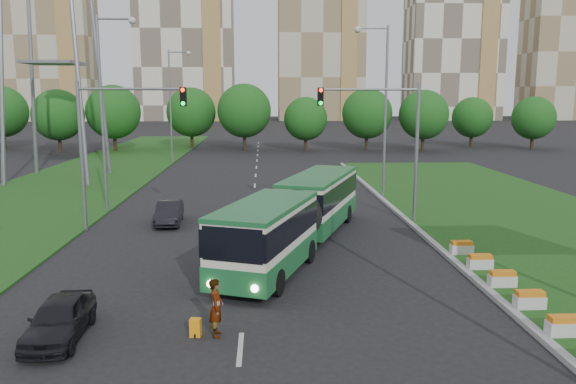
{
  "coord_description": "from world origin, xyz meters",
  "views": [
    {
      "loc": [
        -2.29,
        -21.32,
        7.25
      ],
      "look_at": [
        -1.09,
        5.71,
        2.6
      ],
      "focal_mm": 35.0,
      "sensor_mm": 36.0,
      "label": 1
    }
  ],
  "objects_px": {
    "articulated_bus": "(293,215)",
    "pedestrian": "(216,308)",
    "car_left_near": "(59,319)",
    "traffic_mast_left": "(111,132)",
    "shopping_trolley": "(195,328)",
    "car_left_far": "(169,213)",
    "traffic_mast_median": "(389,130)"
  },
  "relations": [
    {
      "from": "traffic_mast_left",
      "to": "pedestrian",
      "type": "bearing_deg",
      "value": -64.76
    },
    {
      "from": "car_left_far",
      "to": "shopping_trolley",
      "type": "height_order",
      "value": "car_left_far"
    },
    {
      "from": "articulated_bus",
      "to": "car_left_near",
      "type": "xyz_separation_m",
      "value": [
        -7.59,
        -10.04,
        -0.99
      ]
    },
    {
      "from": "traffic_mast_median",
      "to": "car_left_near",
      "type": "height_order",
      "value": "traffic_mast_median"
    },
    {
      "from": "shopping_trolley",
      "to": "car_left_near",
      "type": "bearing_deg",
      "value": -173.61
    },
    {
      "from": "car_left_far",
      "to": "pedestrian",
      "type": "height_order",
      "value": "pedestrian"
    },
    {
      "from": "traffic_mast_median",
      "to": "car_left_far",
      "type": "relative_size",
      "value": 2.06
    },
    {
      "from": "traffic_mast_median",
      "to": "articulated_bus",
      "type": "relative_size",
      "value": 0.5
    },
    {
      "from": "car_left_near",
      "to": "car_left_far",
      "type": "bearing_deg",
      "value": 85.15
    },
    {
      "from": "traffic_mast_left",
      "to": "car_left_far",
      "type": "bearing_deg",
      "value": 27.54
    },
    {
      "from": "traffic_mast_left",
      "to": "pedestrian",
      "type": "xyz_separation_m",
      "value": [
        6.63,
        -14.05,
        -4.44
      ]
    },
    {
      "from": "traffic_mast_median",
      "to": "pedestrian",
      "type": "xyz_separation_m",
      "value": [
        -8.53,
        -15.05,
        -4.44
      ]
    },
    {
      "from": "traffic_mast_left",
      "to": "pedestrian",
      "type": "height_order",
      "value": "traffic_mast_left"
    },
    {
      "from": "traffic_mast_median",
      "to": "car_left_near",
      "type": "distance_m",
      "value": 20.6
    },
    {
      "from": "car_left_far",
      "to": "pedestrian",
      "type": "relative_size",
      "value": 2.14
    },
    {
      "from": "articulated_bus",
      "to": "pedestrian",
      "type": "relative_size",
      "value": 8.9
    },
    {
      "from": "traffic_mast_left",
      "to": "car_left_near",
      "type": "bearing_deg",
      "value": -82.22
    },
    {
      "from": "traffic_mast_median",
      "to": "pedestrian",
      "type": "distance_m",
      "value": 17.87
    },
    {
      "from": "car_left_far",
      "to": "traffic_mast_median",
      "type": "bearing_deg",
      "value": -5.09
    },
    {
      "from": "articulated_bus",
      "to": "traffic_mast_left",
      "type": "bearing_deg",
      "value": 177.19
    },
    {
      "from": "traffic_mast_left",
      "to": "articulated_bus",
      "type": "height_order",
      "value": "traffic_mast_left"
    },
    {
      "from": "car_left_far",
      "to": "pedestrian",
      "type": "bearing_deg",
      "value": -78.92
    },
    {
      "from": "traffic_mast_median",
      "to": "pedestrian",
      "type": "height_order",
      "value": "traffic_mast_median"
    },
    {
      "from": "traffic_mast_median",
      "to": "car_left_near",
      "type": "relative_size",
      "value": 2.14
    },
    {
      "from": "articulated_bus",
      "to": "pedestrian",
      "type": "distance_m",
      "value": 10.46
    },
    {
      "from": "traffic_mast_median",
      "to": "pedestrian",
      "type": "relative_size",
      "value": 4.42
    },
    {
      "from": "car_left_near",
      "to": "car_left_far",
      "type": "relative_size",
      "value": 0.96
    },
    {
      "from": "shopping_trolley",
      "to": "articulated_bus",
      "type": "bearing_deg",
      "value": 77.0
    },
    {
      "from": "articulated_bus",
      "to": "pedestrian",
      "type": "xyz_separation_m",
      "value": [
        -2.88,
        -10.03,
        -0.72
      ]
    },
    {
      "from": "traffic_mast_median",
      "to": "articulated_bus",
      "type": "xyz_separation_m",
      "value": [
        -5.65,
        -5.02,
        -3.73
      ]
    },
    {
      "from": "pedestrian",
      "to": "articulated_bus",
      "type": "bearing_deg",
      "value": -15.24
    },
    {
      "from": "articulated_bus",
      "to": "shopping_trolley",
      "type": "height_order",
      "value": "articulated_bus"
    }
  ]
}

